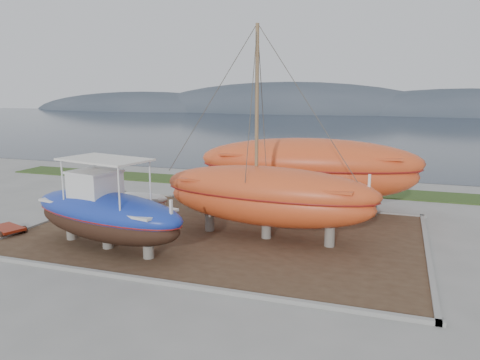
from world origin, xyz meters
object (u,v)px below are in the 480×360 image
(orange_bare_hull, at_px, (308,176))
(orange_sailboat, at_px, (267,135))
(blue_caique, at_px, (106,204))
(white_dinghy, at_px, (128,205))
(red_trailer, at_px, (7,231))

(orange_bare_hull, bearing_deg, orange_sailboat, -105.71)
(blue_caique, xyz_separation_m, orange_sailboat, (6.02, 3.51, 2.77))
(white_dinghy, distance_m, orange_bare_hull, 9.84)
(orange_bare_hull, xyz_separation_m, red_trailer, (-12.61, -8.54, -1.85))
(red_trailer, bearing_deg, white_dinghy, 67.83)
(white_dinghy, relative_size, red_trailer, 1.67)
(blue_caique, xyz_separation_m, red_trailer, (-5.72, 0.25, -1.81))
(white_dinghy, bearing_deg, blue_caique, -89.57)
(white_dinghy, bearing_deg, red_trailer, -153.09)
(blue_caique, distance_m, orange_bare_hull, 11.18)
(orange_bare_hull, height_order, red_trailer, orange_bare_hull)
(white_dinghy, relative_size, orange_bare_hull, 0.35)
(white_dinghy, xyz_separation_m, orange_bare_hull, (8.81, 4.17, 1.34))
(orange_sailboat, bearing_deg, red_trailer, -160.08)
(orange_bare_hull, bearing_deg, white_dinghy, -160.93)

